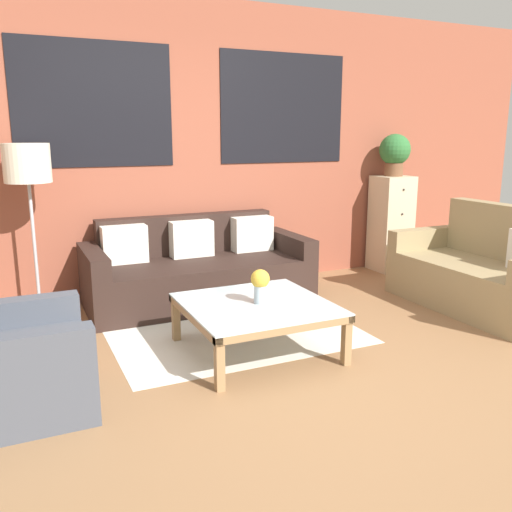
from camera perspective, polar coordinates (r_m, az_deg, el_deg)
The scene contains 11 objects.
ground_plane at distance 3.59m, azimuth 7.01°, elevation -12.81°, with size 16.00×16.00×0.00m, color #8E6642.
wall_back_brick at distance 5.47m, azimuth -6.37°, elevation 11.23°, with size 8.40×0.09×2.80m.
rug at distance 4.51m, azimuth -3.19°, elevation -7.29°, with size 1.91×1.71×0.00m.
couch_dark at distance 5.11m, azimuth -6.20°, elevation -1.62°, with size 2.05×0.88×0.78m.
settee_vintage at distance 5.28m, azimuth 22.76°, elevation -1.79°, with size 0.80×1.56×0.92m.
armchair_corner at distance 3.40m, azimuth -24.64°, elevation -10.36°, with size 0.80×0.79×0.84m.
coffee_table at distance 3.88m, azimuth 0.04°, elevation -5.65°, with size 1.00×1.00×0.37m.
floor_lamp at distance 4.81m, azimuth -22.91°, elevation 8.31°, with size 0.37×0.37×1.47m.
drawer_cabinet at distance 6.40m, azimuth 14.00°, elevation 3.33°, with size 0.39×0.39×1.08m.
potted_plant at distance 6.32m, azimuth 14.40°, elevation 10.55°, with size 0.35×0.35×0.47m.
flower_vase at distance 3.83m, azimuth 0.45°, elevation -2.91°, with size 0.13×0.13×0.25m.
Camera 1 is at (-1.74, -2.74, 1.54)m, focal length 38.00 mm.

